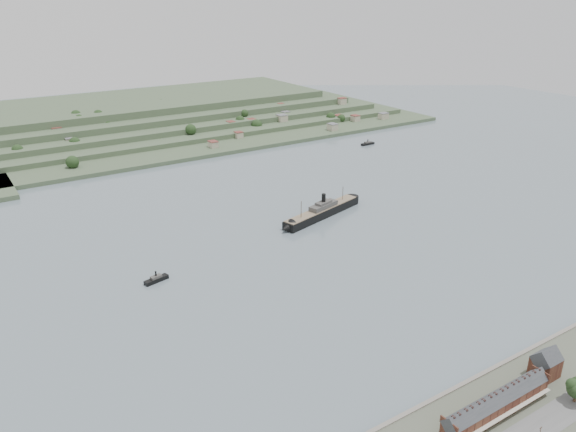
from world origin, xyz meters
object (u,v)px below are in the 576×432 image
gabled_building (546,364)px  tugboat (156,279)px  terrace_row (497,404)px  steamship (320,212)px

gabled_building → tugboat: (-109.63, 176.53, -6.56)m
terrace_row → steamship: size_ratio=0.65×
terrace_row → steamship: steamship is taller
terrace_row → steamship: (66.65, 209.24, -2.96)m
gabled_building → tugboat: gabled_building is taller
tugboat → gabled_building: bearing=-58.2°
terrace_row → steamship: 219.62m
gabled_building → tugboat: 207.91m
steamship → tugboat: bearing=-168.3°
gabled_building → steamship: steamship is taller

